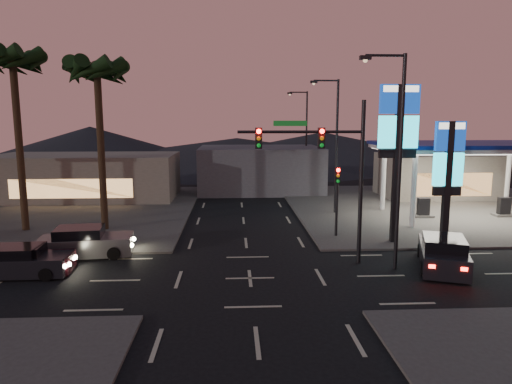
{
  "coord_description": "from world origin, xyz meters",
  "views": [
    {
      "loc": [
        -0.74,
        -19.67,
        7.04
      ],
      "look_at": [
        0.58,
        5.96,
        3.0
      ],
      "focal_mm": 32.0,
      "sensor_mm": 36.0,
      "label": 1
    }
  ],
  "objects": [
    {
      "name": "pylon_sign_short",
      "position": [
        11.0,
        4.5,
        4.66
      ],
      "size": [
        1.6,
        0.35,
        7.0
      ],
      "color": "black",
      "rests_on": "ground"
    },
    {
      "name": "convenience_store",
      "position": [
        18.0,
        21.0,
        2.0
      ],
      "size": [
        10.0,
        6.0,
        4.0
      ],
      "primitive_type": "cube",
      "color": "#726B5B",
      "rests_on": "ground"
    },
    {
      "name": "palm_b",
      "position": [
        -14.0,
        9.5,
        9.97
      ],
      "size": [
        4.41,
        4.41,
        11.46
      ],
      "color": "black",
      "rests_on": "ground"
    },
    {
      "name": "pylon_sign_tall",
      "position": [
        8.5,
        5.5,
        6.39
      ],
      "size": [
        2.2,
        0.35,
        9.0
      ],
      "color": "black",
      "rests_on": "ground"
    },
    {
      "name": "palm_a",
      "position": [
        -9.0,
        9.5,
        9.43
      ],
      "size": [
        4.41,
        4.41,
        10.86
      ],
      "color": "black",
      "rests_on": "ground"
    },
    {
      "name": "hill_right",
      "position": [
        15.0,
        60.0,
        2.5
      ],
      "size": [
        50.0,
        50.0,
        5.0
      ],
      "primitive_type": "cone",
      "color": "black",
      "rests_on": "ground"
    },
    {
      "name": "corner_lot_ne",
      "position": [
        16.0,
        16.0,
        0.06
      ],
      "size": [
        24.0,
        24.0,
        0.12
      ],
      "primitive_type": "cube",
      "color": "#47443F",
      "rests_on": "ground"
    },
    {
      "name": "hill_left",
      "position": [
        -25.0,
        60.0,
        3.0
      ],
      "size": [
        40.0,
        40.0,
        6.0
      ],
      "primitive_type": "cone",
      "color": "black",
      "rests_on": "ground"
    },
    {
      "name": "traffic_signal_mast",
      "position": [
        3.76,
        1.99,
        5.23
      ],
      "size": [
        6.1,
        0.39,
        8.0
      ],
      "color": "black",
      "rests_on": "ground"
    },
    {
      "name": "hill_center",
      "position": [
        0.0,
        60.0,
        2.0
      ],
      "size": [
        60.0,
        60.0,
        4.0
      ],
      "primitive_type": "cone",
      "color": "black",
      "rests_on": "ground"
    },
    {
      "name": "streetlight_far",
      "position": [
        6.79,
        28.0,
        5.72
      ],
      "size": [
        2.14,
        0.25,
        10.0
      ],
      "color": "black",
      "rests_on": "ground"
    },
    {
      "name": "building_far_mid",
      "position": [
        2.0,
        26.0,
        2.2
      ],
      "size": [
        12.0,
        9.0,
        4.4
      ],
      "primitive_type": "cube",
      "color": "#4C4C51",
      "rests_on": "ground"
    },
    {
      "name": "corner_lot_nw",
      "position": [
        -16.0,
        16.0,
        0.06
      ],
      "size": [
        24.0,
        24.0,
        0.12
      ],
      "primitive_type": "cube",
      "color": "#47443F",
      "rests_on": "ground"
    },
    {
      "name": "car_lane_a_front",
      "position": [
        -10.44,
        0.89,
        0.64
      ],
      "size": [
        4.31,
        1.91,
        1.39
      ],
      "color": "black",
      "rests_on": "ground"
    },
    {
      "name": "ground",
      "position": [
        0.0,
        0.0,
        0.0
      ],
      "size": [
        140.0,
        140.0,
        0.0
      ],
      "primitive_type": "plane",
      "color": "black",
      "rests_on": "ground"
    },
    {
      "name": "streetlight_near",
      "position": [
        6.79,
        1.0,
        5.72
      ],
      "size": [
        2.14,
        0.25,
        10.0
      ],
      "color": "black",
      "rests_on": "ground"
    },
    {
      "name": "car_lane_b_front",
      "position": [
        -8.47,
        3.83,
        0.73
      ],
      "size": [
        4.96,
        2.51,
        1.56
      ],
      "color": "#545456",
      "rests_on": "ground"
    },
    {
      "name": "gas_station",
      "position": [
        16.0,
        12.0,
        5.08
      ],
      "size": [
        12.2,
        8.2,
        5.47
      ],
      "color": "silver",
      "rests_on": "ground"
    },
    {
      "name": "car_lane_a_mid",
      "position": [
        -10.34,
        1.06,
        0.63
      ],
      "size": [
        4.27,
        2.05,
        1.36
      ],
      "color": "black",
      "rests_on": "ground"
    },
    {
      "name": "building_far_west",
      "position": [
        -14.0,
        22.0,
        2.0
      ],
      "size": [
        16.0,
        8.0,
        4.0
      ],
      "primitive_type": "cube",
      "color": "#726B5B",
      "rests_on": "ground"
    },
    {
      "name": "pedestal_signal",
      "position": [
        5.5,
        6.98,
        2.92
      ],
      "size": [
        0.32,
        0.39,
        4.3
      ],
      "color": "black",
      "rests_on": "ground"
    },
    {
      "name": "streetlight_mid",
      "position": [
        6.79,
        14.0,
        5.72
      ],
      "size": [
        2.14,
        0.25,
        10.0
      ],
      "color": "black",
      "rests_on": "ground"
    },
    {
      "name": "suv_station",
      "position": [
        9.29,
        0.94,
        0.74
      ],
      "size": [
        3.48,
        5.14,
        1.59
      ],
      "color": "black",
      "rests_on": "ground"
    }
  ]
}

